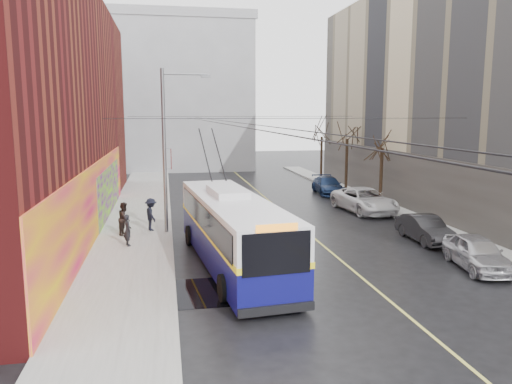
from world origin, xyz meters
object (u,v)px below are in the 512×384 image
at_px(parked_car_a, 477,252).
at_px(parked_car_b, 425,229).
at_px(pedestrian_b, 125,218).
at_px(pedestrian_c, 151,214).
at_px(tree_mid, 347,130).
at_px(parked_car_c, 365,200).
at_px(parked_car_d, 328,186).
at_px(tree_far, 322,129).
at_px(following_car, 204,197).
at_px(trolleybus, 233,230).
at_px(tree_near, 383,137).
at_px(streetlight_pole, 167,147).
at_px(pedestrian_a, 128,230).

bearing_deg(parked_car_a, parked_car_b, 96.59).
bearing_deg(pedestrian_b, pedestrian_c, -44.47).
bearing_deg(tree_mid, pedestrian_c, -142.17).
distance_m(tree_mid, pedestrian_b, 22.38).
relative_size(parked_car_c, pedestrian_c, 3.20).
relative_size(parked_car_d, pedestrian_b, 2.74).
xyz_separation_m(tree_far, parked_car_d, (-2.00, -8.16, -4.44)).
distance_m(tree_mid, following_car, 14.22).
bearing_deg(parked_car_c, following_car, 152.28).
xyz_separation_m(tree_far, trolleybus, (-12.45, -26.40, -3.52)).
bearing_deg(trolleybus, tree_near, 39.10).
distance_m(tree_mid, pedestrian_c, 20.85).
relative_size(parked_car_b, following_car, 1.03).
height_order(parked_car_d, following_car, parked_car_d).
xyz_separation_m(parked_car_a, pedestrian_c, (-13.95, 9.19, 0.33)).
xyz_separation_m(tree_mid, pedestrian_b, (-17.51, -13.28, -4.22)).
relative_size(tree_far, parked_car_a, 1.54).
bearing_deg(pedestrian_b, streetlight_pole, -66.47).
xyz_separation_m(tree_far, parked_car_a, (-2.18, -28.71, -4.42)).
bearing_deg(tree_far, parked_car_c, -97.16).
relative_size(streetlight_pole, pedestrian_a, 5.76).
xyz_separation_m(streetlight_pole, pedestrian_b, (-2.37, -0.28, -3.81)).
bearing_deg(parked_car_d, trolleybus, -116.15).
bearing_deg(tree_mid, streetlight_pole, -139.35).
bearing_deg(tree_near, parked_car_d, 108.90).
relative_size(streetlight_pole, tree_near, 1.41).
relative_size(parked_car_b, parked_car_d, 0.85).
distance_m(streetlight_pole, trolleybus, 7.65).
bearing_deg(pedestrian_a, parked_car_b, -114.15).
relative_size(pedestrian_a, pedestrian_c, 0.86).
bearing_deg(streetlight_pole, parked_car_a, -33.92).
xyz_separation_m(parked_car_d, following_car, (-10.56, -3.70, -0.03)).
relative_size(streetlight_pole, tree_far, 1.37).
xyz_separation_m(trolleybus, pedestrian_c, (-3.67, 6.87, -0.57)).
distance_m(tree_far, parked_car_d, 9.50).
xyz_separation_m(tree_near, parked_car_d, (-2.00, 5.84, -4.27)).
bearing_deg(pedestrian_b, following_car, -13.68).
distance_m(tree_near, parked_car_d, 7.51).
xyz_separation_m(tree_far, pedestrian_a, (-17.19, -22.66, -4.21)).
bearing_deg(parked_car_c, pedestrian_c, -172.36).
bearing_deg(pedestrian_a, tree_mid, -66.72).
bearing_deg(tree_far, pedestrian_c, -129.56).
height_order(tree_mid, pedestrian_a, tree_mid).
bearing_deg(parked_car_b, pedestrian_c, 162.78).
height_order(parked_car_b, pedestrian_a, pedestrian_a).
height_order(parked_car_b, pedestrian_b, pedestrian_b).
height_order(streetlight_pole, parked_car_b, streetlight_pole).
relative_size(tree_near, parked_car_b, 1.55).
xyz_separation_m(trolleybus, parked_car_c, (10.45, 10.48, -0.82)).
bearing_deg(following_car, parked_car_a, -53.33).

